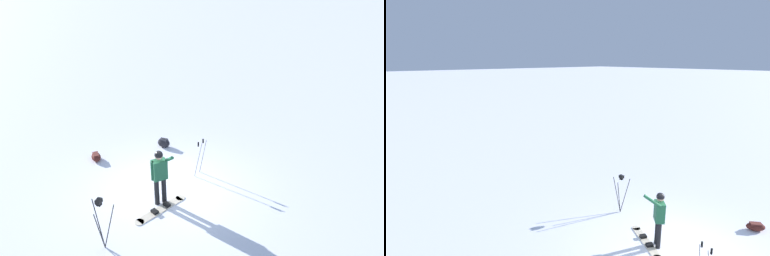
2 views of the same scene
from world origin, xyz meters
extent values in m
plane|color=white|center=(0.00, 0.00, 0.00)|extent=(300.00, 300.00, 0.00)
cylinder|color=black|center=(-0.12, 0.56, 0.41)|extent=(0.14, 0.14, 0.82)
cylinder|color=black|center=(0.03, 0.71, 0.41)|extent=(0.14, 0.14, 0.82)
cube|color=#1E5938|center=(-0.05, 0.63, 1.12)|extent=(0.47, 0.47, 0.58)
sphere|color=tan|center=(-0.05, 0.63, 1.55)|extent=(0.22, 0.22, 0.22)
sphere|color=black|center=(-0.05, 0.63, 1.58)|extent=(0.23, 0.23, 0.23)
cylinder|color=#1E5938|center=(-0.35, 0.69, 1.52)|extent=(0.43, 0.44, 0.41)
cylinder|color=#1E5938|center=(0.11, 0.76, 1.12)|extent=(0.09, 0.09, 0.58)
cube|color=beige|center=(-0.16, 0.94, 0.01)|extent=(0.96, 1.45, 0.02)
cylinder|color=beige|center=(-0.52, 0.28, 0.01)|extent=(0.27, 0.27, 0.02)
cylinder|color=beige|center=(0.20, 1.60, 0.01)|extent=(0.27, 0.27, 0.02)
cube|color=black|center=(-0.27, 0.75, 0.06)|extent=(0.24, 0.22, 0.08)
cube|color=black|center=(-0.05, 1.13, 0.06)|extent=(0.24, 0.22, 0.08)
ellipsoid|color=black|center=(1.07, -2.60, 0.17)|extent=(0.52, 0.38, 0.35)
cube|color=#2C2C33|center=(1.07, -2.60, 0.29)|extent=(0.31, 0.23, 0.08)
cylinder|color=#262628|center=(0.60, 2.81, 0.63)|extent=(0.08, 0.35, 1.26)
cylinder|color=#262628|center=(0.47, 2.60, 0.63)|extent=(0.34, 0.14, 1.26)
cylinder|color=#262628|center=(0.77, 2.57, 0.63)|extent=(0.32, 0.19, 1.26)
cube|color=black|center=(0.63, 2.65, 1.29)|extent=(0.10, 0.10, 0.06)
cube|color=black|center=(0.63, 2.65, 1.37)|extent=(0.12, 0.16, 0.10)
ellipsoid|color=#4C1E19|center=(3.02, -1.01, 0.13)|extent=(0.61, 0.64, 0.26)
cube|color=brown|center=(3.02, -1.01, 0.22)|extent=(0.37, 0.38, 0.08)
cylinder|color=gray|center=(-0.73, -0.96, 0.63)|extent=(0.26, 0.03, 1.25)
cylinder|color=black|center=(-0.73, -0.96, 1.20)|extent=(0.05, 0.05, 0.14)
cylinder|color=gray|center=(-0.81, -1.22, 0.63)|extent=(0.26, 0.09, 1.25)
cylinder|color=black|center=(-0.81, -1.22, 1.20)|extent=(0.05, 0.05, 0.14)
camera|label=1|loc=(-3.11, 8.00, 6.05)|focal=31.50mm
camera|label=2|loc=(-6.84, -3.55, 5.41)|focal=27.26mm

